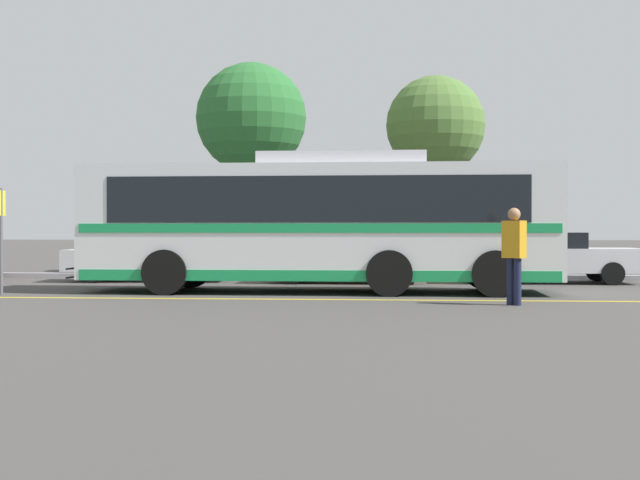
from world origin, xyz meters
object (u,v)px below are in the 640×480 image
object	(u,v)px
parked_car_2	(345,257)
tree_0	(436,126)
parked_car_1	(151,256)
tree_1	(251,119)
parked_car_3	(548,257)
pedestrian_0	(514,249)
transit_bus	(321,220)
bus_stop_sign	(1,227)

from	to	relation	value
parked_car_2	tree_0	xyz separation A→B (m)	(2.68, 5.26, 4.13)
parked_car_1	parked_car_2	distance (m)	5.43
tree_0	tree_1	world-z (taller)	tree_1
parked_car_1	tree_0	distance (m)	10.41
parked_car_3	tree_1	bearing A→B (deg)	-118.63
pedestrian_0	tree_0	xyz separation A→B (m)	(-0.94, 12.22, 3.77)
parked_car_3	tree_1	size ratio (longest dim) A/B	0.68
parked_car_3	tree_0	bearing A→B (deg)	-150.69
parked_car_1	pedestrian_0	world-z (taller)	pedestrian_0
transit_bus	tree_0	bearing A→B (deg)	-18.49
parked_car_1	tree_1	world-z (taller)	tree_1
parked_car_1	parked_car_3	size ratio (longest dim) A/B	0.98
tree_0	parked_car_3	bearing A→B (deg)	-60.45
parked_car_1	bus_stop_sign	size ratio (longest dim) A/B	1.99
transit_bus	parked_car_3	world-z (taller)	transit_bus
parked_car_2	tree_0	size ratio (longest dim) A/B	0.67
pedestrian_0	tree_1	xyz separation A→B (m)	(-7.00, 12.08, 4.06)
parked_car_2	tree_1	world-z (taller)	tree_1
transit_bus	parked_car_1	size ratio (longest dim) A/B	2.35
tree_1	parked_car_3	bearing A→B (deg)	-28.39
bus_stop_sign	tree_1	xyz separation A→B (m)	(3.93, 10.19, 3.63)
transit_bus	tree_0	distance (m)	9.99
parked_car_1	tree_1	bearing A→B (deg)	-27.22
parked_car_2	parked_car_3	xyz separation A→B (m)	(5.47, 0.33, 0.00)
parked_car_2	tree_1	bearing A→B (deg)	-144.83
parked_car_1	parked_car_2	size ratio (longest dim) A/B	1.08
bus_stop_sign	tree_1	bearing A→B (deg)	-20.98
pedestrian_0	tree_0	bearing A→B (deg)	-41.37
transit_bus	parked_car_1	bearing A→B (deg)	52.56
transit_bus	pedestrian_0	distance (m)	5.16
parked_car_2	bus_stop_sign	size ratio (longest dim) A/B	1.84
tree_0	transit_bus	bearing A→B (deg)	-108.62
parked_car_1	pedestrian_0	distance (m)	11.54
parked_car_1	pedestrian_0	xyz separation A→B (m)	(9.04, -7.16, 0.36)
parked_car_3	bus_stop_sign	size ratio (longest dim) A/B	2.02
parked_car_1	parked_car_2	xyz separation A→B (m)	(5.43, -0.20, -0.00)
parked_car_3	bus_stop_sign	bearing A→B (deg)	-67.34
parked_car_1	bus_stop_sign	world-z (taller)	bus_stop_sign
parked_car_3	tree_0	size ratio (longest dim) A/B	0.73
pedestrian_0	parked_car_2	bearing A→B (deg)	-18.34
transit_bus	parked_car_3	size ratio (longest dim) A/B	2.32
parked_car_2	parked_car_3	distance (m)	5.48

